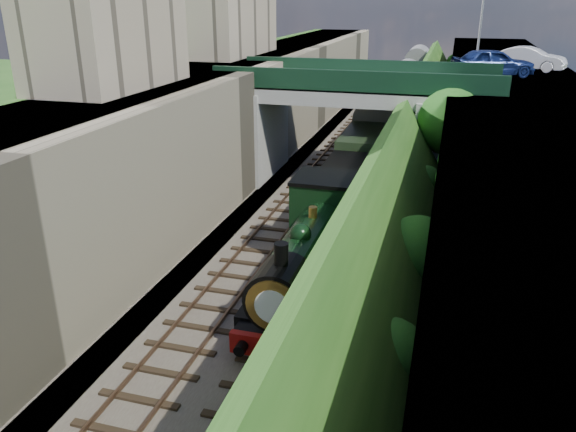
{
  "coord_description": "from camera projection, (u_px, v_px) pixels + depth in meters",
  "views": [
    {
      "loc": [
        5.64,
        -9.27,
        10.93
      ],
      "look_at": [
        0.0,
        10.43,
        2.89
      ],
      "focal_mm": 35.0,
      "sensor_mm": 36.0,
      "label": 1
    }
  ],
  "objects": [
    {
      "name": "street_plateau_right",
      "position": [
        523.0,
        164.0,
        28.05
      ],
      "size": [
        8.0,
        90.0,
        6.25
      ],
      "primitive_type": "cube",
      "color": "#262628",
      "rests_on": "ground"
    },
    {
      "name": "track_right",
      "position": [
        356.0,
        202.0,
        31.23
      ],
      "size": [
        2.5,
        90.0,
        0.2
      ],
      "color": "black",
      "rests_on": "trackbed"
    },
    {
      "name": "locomotive",
      "position": [
        311.0,
        253.0,
        21.17
      ],
      "size": [
        3.1,
        10.22,
        3.83
      ],
      "color": "black",
      "rests_on": "trackbed"
    },
    {
      "name": "building_near",
      "position": [
        108.0,
        42.0,
        25.41
      ],
      "size": [
        4.0,
        8.0,
        4.0
      ],
      "primitive_type": "cube",
      "color": "gray",
      "rests_on": "street_plateau_left"
    },
    {
      "name": "road_bridge",
      "position": [
        366.0,
        120.0,
        33.48
      ],
      "size": [
        16.0,
        6.4,
        7.25
      ],
      "color": "gray",
      "rests_on": "ground"
    },
    {
      "name": "track_left",
      "position": [
        300.0,
        197.0,
        32.05
      ],
      "size": [
        2.5,
        90.0,
        0.2
      ],
      "color": "black",
      "rests_on": "trackbed"
    },
    {
      "name": "lamppost",
      "position": [
        482.0,
        20.0,
        34.77
      ],
      "size": [
        0.87,
        0.15,
        6.0
      ],
      "color": "gray",
      "rests_on": "street_plateau_right"
    },
    {
      "name": "car_blue",
      "position": [
        493.0,
        62.0,
        34.86
      ],
      "size": [
        5.42,
        3.63,
        1.72
      ],
      "primitive_type": "imported",
      "rotation": [
        0.0,
        0.0,
        1.92
      ],
      "color": "navy",
      "rests_on": "street_plateau_right"
    },
    {
      "name": "street_plateau_left",
      "position": [
        185.0,
        133.0,
        32.66
      ],
      "size": [
        6.0,
        90.0,
        7.0
      ],
      "primitive_type": "cube",
      "color": "#262628",
      "rests_on": "ground"
    },
    {
      "name": "car_silver",
      "position": [
        529.0,
        59.0,
        37.8
      ],
      "size": [
        4.94,
        2.97,
        1.54
      ],
      "primitive_type": "imported",
      "rotation": [
        0.0,
        0.0,
        1.26
      ],
      "color": "silver",
      "rests_on": "street_plateau_right"
    },
    {
      "name": "building_far",
      "position": [
        222.0,
        11.0,
        39.62
      ],
      "size": [
        5.0,
        10.0,
        6.0
      ],
      "primitive_type": "cube",
      "color": "gray",
      "rests_on": "street_plateau_left"
    },
    {
      "name": "coach_front",
      "position": [
        380.0,
        133.0,
        38.98
      ],
      "size": [
        2.9,
        18.0,
        3.7
      ],
      "color": "black",
      "rests_on": "trackbed"
    },
    {
      "name": "coach_rear",
      "position": [
        417.0,
        70.0,
        72.63
      ],
      "size": [
        2.9,
        18.0,
        3.7
      ],
      "color": "black",
      "rests_on": "trackbed"
    },
    {
      "name": "coach_middle",
      "position": [
        404.0,
        92.0,
        55.8
      ],
      "size": [
        2.9,
        18.0,
        3.7
      ],
      "color": "black",
      "rests_on": "trackbed"
    },
    {
      "name": "tree",
      "position": [
        452.0,
        124.0,
        29.73
      ],
      "size": [
        3.6,
        3.8,
        6.6
      ],
      "color": "black",
      "rests_on": "ground"
    },
    {
      "name": "retaining_wall",
      "position": [
        241.0,
        137.0,
        31.76
      ],
      "size": [
        1.0,
        90.0,
        7.0
      ],
      "primitive_type": "cube",
      "color": "#756B56",
      "rests_on": "ground"
    },
    {
      "name": "trackbed",
      "position": [
        335.0,
        203.0,
        31.59
      ],
      "size": [
        10.0,
        90.0,
        0.2
      ],
      "primitive_type": "cube",
      "color": "#473F38",
      "rests_on": "ground"
    },
    {
      "name": "embankment_slope",
      "position": [
        428.0,
        174.0,
        27.74
      ],
      "size": [
        4.52,
        90.0,
        6.36
      ],
      "color": "#1E4714",
      "rests_on": "ground"
    },
    {
      "name": "tender",
      "position": [
        346.0,
        197.0,
        27.86
      ],
      "size": [
        2.7,
        6.0,
        3.05
      ],
      "color": "black",
      "rests_on": "trackbed"
    }
  ]
}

